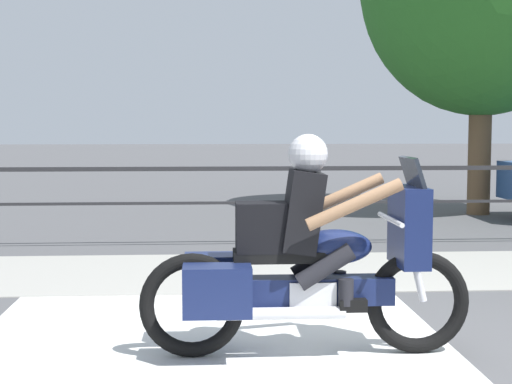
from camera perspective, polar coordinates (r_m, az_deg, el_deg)
ground_plane at (r=5.98m, az=11.93°, el=-11.70°), size 120.00×120.00×0.00m
sidewalk_band at (r=9.21m, az=6.23°, el=-5.68°), size 44.00×2.40×0.01m
crosswalk_band at (r=5.58m, az=-3.35°, el=-12.78°), size 3.71×6.00×0.01m
fence_railing at (r=10.91m, az=4.61°, el=0.65°), size 36.00×0.05×1.12m
motorcycle at (r=5.76m, az=3.50°, el=-4.96°), size 2.45×0.76×1.63m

